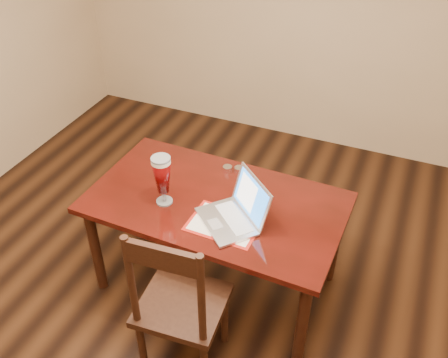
% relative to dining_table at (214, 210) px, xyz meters
% --- Properties ---
extents(ground, '(5.00, 5.00, 0.00)m').
position_rel_dining_table_xyz_m(ground, '(-0.01, -0.42, -0.66)').
color(ground, black).
rests_on(ground, ground).
extents(room_shell, '(4.51, 5.01, 2.71)m').
position_rel_dining_table_xyz_m(room_shell, '(-0.01, -0.42, 1.10)').
color(room_shell, tan).
rests_on(room_shell, ground).
extents(dining_table, '(1.58, 0.92, 1.05)m').
position_rel_dining_table_xyz_m(dining_table, '(0.00, 0.00, 0.00)').
color(dining_table, '#450D09').
rests_on(dining_table, ground).
extents(dining_chair, '(0.49, 0.47, 1.08)m').
position_rel_dining_table_xyz_m(dining_chair, '(0.07, -0.63, -0.15)').
color(dining_chair, black).
rests_on(dining_chair, ground).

